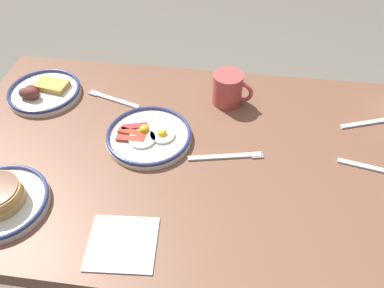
{
  "coord_description": "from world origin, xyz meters",
  "views": [
    {
      "loc": [
        -0.08,
        0.72,
        1.49
      ],
      "look_at": [
        0.02,
        -0.01,
        0.76
      ],
      "focal_mm": 36.84,
      "sensor_mm": 36.0,
      "label": 1
    }
  ],
  "objects_px": {
    "plate_far_companion": "(149,136)",
    "paper_napkin": "(122,244)",
    "fork_near": "(113,99)",
    "fork_far": "(226,157)",
    "plate_center_pancakes": "(0,200)",
    "plate_near_main": "(43,91)",
    "butter_knife": "(378,121)",
    "coffee_mug": "(228,88)"
  },
  "relations": [
    {
      "from": "plate_far_companion",
      "to": "fork_far",
      "type": "bearing_deg",
      "value": 169.22
    },
    {
      "from": "plate_far_companion",
      "to": "butter_knife",
      "type": "xyz_separation_m",
      "value": [
        -0.65,
        -0.16,
        -0.01
      ]
    },
    {
      "from": "plate_near_main",
      "to": "coffee_mug",
      "type": "xyz_separation_m",
      "value": [
        -0.57,
        -0.05,
        0.04
      ]
    },
    {
      "from": "plate_center_pancakes",
      "to": "paper_napkin",
      "type": "xyz_separation_m",
      "value": [
        -0.31,
        0.06,
        -0.02
      ]
    },
    {
      "from": "plate_near_main",
      "to": "butter_knife",
      "type": "distance_m",
      "value": 1.01
    },
    {
      "from": "fork_near",
      "to": "fork_far",
      "type": "height_order",
      "value": "same"
    },
    {
      "from": "plate_far_companion",
      "to": "butter_knife",
      "type": "height_order",
      "value": "plate_far_companion"
    },
    {
      "from": "plate_center_pancakes",
      "to": "butter_knife",
      "type": "relative_size",
      "value": 1.01
    },
    {
      "from": "plate_far_companion",
      "to": "fork_far",
      "type": "xyz_separation_m",
      "value": [
        -0.22,
        0.04,
        -0.01
      ]
    },
    {
      "from": "plate_near_main",
      "to": "butter_knife",
      "type": "relative_size",
      "value": 1.01
    },
    {
      "from": "plate_center_pancakes",
      "to": "paper_napkin",
      "type": "relative_size",
      "value": 1.5
    },
    {
      "from": "plate_far_companion",
      "to": "fork_near",
      "type": "distance_m",
      "value": 0.21
    },
    {
      "from": "plate_near_main",
      "to": "plate_far_companion",
      "type": "relative_size",
      "value": 0.94
    },
    {
      "from": "plate_near_main",
      "to": "paper_napkin",
      "type": "height_order",
      "value": "plate_near_main"
    },
    {
      "from": "plate_center_pancakes",
      "to": "fork_far",
      "type": "relative_size",
      "value": 1.12
    },
    {
      "from": "plate_near_main",
      "to": "fork_near",
      "type": "distance_m",
      "value": 0.22
    },
    {
      "from": "butter_knife",
      "to": "coffee_mug",
      "type": "bearing_deg",
      "value": -4.51
    },
    {
      "from": "plate_center_pancakes",
      "to": "coffee_mug",
      "type": "height_order",
      "value": "coffee_mug"
    },
    {
      "from": "plate_center_pancakes",
      "to": "plate_near_main",
      "type": "bearing_deg",
      "value": -80.66
    },
    {
      "from": "plate_near_main",
      "to": "plate_center_pancakes",
      "type": "bearing_deg",
      "value": 99.34
    },
    {
      "from": "plate_far_companion",
      "to": "paper_napkin",
      "type": "xyz_separation_m",
      "value": [
        -0.01,
        0.33,
        -0.01
      ]
    },
    {
      "from": "fork_far",
      "to": "butter_knife",
      "type": "relative_size",
      "value": 0.9
    },
    {
      "from": "paper_napkin",
      "to": "fork_near",
      "type": "distance_m",
      "value": 0.51
    },
    {
      "from": "coffee_mug",
      "to": "butter_knife",
      "type": "xyz_separation_m",
      "value": [
        -0.44,
        0.03,
        -0.05
      ]
    },
    {
      "from": "plate_near_main",
      "to": "fork_near",
      "type": "xyz_separation_m",
      "value": [
        -0.22,
        -0.01,
        -0.01
      ]
    },
    {
      "from": "butter_knife",
      "to": "fork_far",
      "type": "bearing_deg",
      "value": 25.23
    },
    {
      "from": "plate_near_main",
      "to": "plate_far_companion",
      "type": "bearing_deg",
      "value": 157.9
    },
    {
      "from": "fork_near",
      "to": "fork_far",
      "type": "xyz_separation_m",
      "value": [
        -0.36,
        0.2,
        -0.0
      ]
    },
    {
      "from": "plate_center_pancakes",
      "to": "coffee_mug",
      "type": "distance_m",
      "value": 0.68
    },
    {
      "from": "fork_near",
      "to": "coffee_mug",
      "type": "bearing_deg",
      "value": -173.58
    },
    {
      "from": "plate_near_main",
      "to": "plate_far_companion",
      "type": "distance_m",
      "value": 0.4
    },
    {
      "from": "plate_far_companion",
      "to": "paper_napkin",
      "type": "relative_size",
      "value": 1.59
    },
    {
      "from": "fork_near",
      "to": "butter_knife",
      "type": "bearing_deg",
      "value": -179.66
    },
    {
      "from": "plate_near_main",
      "to": "butter_knife",
      "type": "bearing_deg",
      "value": -179.4
    },
    {
      "from": "fork_far",
      "to": "butter_knife",
      "type": "xyz_separation_m",
      "value": [
        -0.43,
        -0.2,
        -0.0
      ]
    },
    {
      "from": "fork_near",
      "to": "butter_knife",
      "type": "distance_m",
      "value": 0.79
    },
    {
      "from": "fork_near",
      "to": "butter_knife",
      "type": "relative_size",
      "value": 0.8
    },
    {
      "from": "plate_near_main",
      "to": "paper_napkin",
      "type": "relative_size",
      "value": 1.49
    },
    {
      "from": "plate_center_pancakes",
      "to": "fork_near",
      "type": "relative_size",
      "value": 1.27
    },
    {
      "from": "plate_far_companion",
      "to": "fork_far",
      "type": "distance_m",
      "value": 0.22
    },
    {
      "from": "plate_near_main",
      "to": "plate_center_pancakes",
      "type": "relative_size",
      "value": 1.0
    },
    {
      "from": "plate_center_pancakes",
      "to": "coffee_mug",
      "type": "xyz_separation_m",
      "value": [
        -0.5,
        -0.46,
        0.03
      ]
    }
  ]
}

